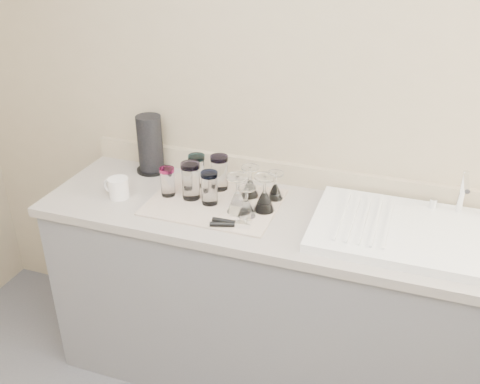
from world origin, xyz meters
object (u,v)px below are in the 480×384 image
at_px(goblet_back_left, 250,186).
at_px(paper_towel_roll, 150,145).
at_px(tumbler_blue, 191,180).
at_px(tumbler_lavender, 209,188).
at_px(goblet_extra, 247,206).
at_px(tumbler_magenta, 168,181).
at_px(tumbler_cyan, 197,170).
at_px(sink_unit, 420,233).
at_px(white_mug, 118,188).
at_px(can_opener, 231,223).
at_px(goblet_front_left, 238,200).
at_px(goblet_front_right, 264,199).
at_px(goblet_back_right, 275,190).
at_px(tumbler_purple, 219,172).

distance_m(goblet_back_left, paper_towel_roll, 0.55).
height_order(tumbler_blue, tumbler_lavender, tumbler_blue).
xyz_separation_m(tumbler_blue, goblet_extra, (0.28, -0.07, -0.04)).
xyz_separation_m(tumbler_magenta, goblet_back_left, (0.34, 0.11, -0.02)).
relative_size(tumbler_cyan, goblet_back_left, 1.07).
bearing_deg(goblet_back_left, tumbler_magenta, -162.00).
height_order(goblet_extra, paper_towel_roll, paper_towel_roll).
relative_size(sink_unit, goblet_back_left, 5.89).
xyz_separation_m(sink_unit, white_mug, (-1.27, -0.09, 0.03)).
bearing_deg(can_opener, tumbler_magenta, 156.07).
bearing_deg(tumbler_lavender, tumbler_magenta, 177.46).
distance_m(goblet_front_left, white_mug, 0.54).
relative_size(goblet_front_right, can_opener, 0.97).
distance_m(sink_unit, goblet_back_left, 0.73).
relative_size(tumbler_lavender, goblet_extra, 1.10).
bearing_deg(sink_unit, goblet_extra, -173.63).
height_order(goblet_back_right, goblet_front_right, goblet_front_right).
relative_size(goblet_back_right, can_opener, 0.76).
distance_m(goblet_back_right, goblet_extra, 0.20).
bearing_deg(goblet_back_right, tumbler_magenta, -164.68).
distance_m(tumbler_magenta, goblet_front_left, 0.34).
height_order(goblet_front_left, goblet_front_right, goblet_front_left).
xyz_separation_m(goblet_back_left, goblet_front_left, (-0.00, -0.15, 0.01)).
distance_m(tumbler_magenta, goblet_back_right, 0.47).
bearing_deg(goblet_front_left, sink_unit, 4.24).
bearing_deg(tumbler_purple, tumbler_lavender, -85.82).
xyz_separation_m(tumbler_purple, white_mug, (-0.39, -0.21, -0.04)).
distance_m(tumbler_purple, tumbler_blue, 0.15).
xyz_separation_m(tumbler_blue, paper_towel_roll, (-0.30, 0.20, 0.05)).
relative_size(goblet_back_right, goblet_extra, 0.93).
height_order(tumbler_cyan, goblet_back_left, tumbler_cyan).
distance_m(tumbler_cyan, goblet_back_left, 0.26).
height_order(goblet_front_left, white_mug, goblet_front_left).
distance_m(goblet_back_right, can_opener, 0.30).
height_order(tumbler_blue, goblet_front_left, same).
height_order(tumbler_magenta, can_opener, tumbler_magenta).
relative_size(tumbler_magenta, goblet_front_left, 0.79).
xyz_separation_m(tumbler_lavender, goblet_back_left, (0.14, 0.12, -0.03)).
distance_m(tumbler_lavender, goblet_front_left, 0.14).
bearing_deg(goblet_extra, goblet_front_left, 154.72).
relative_size(tumbler_blue, can_opener, 1.01).
bearing_deg(goblet_back_left, tumbler_purple, 171.78).
distance_m(tumbler_cyan, tumbler_magenta, 0.15).
relative_size(tumbler_lavender, goblet_back_right, 1.17).
height_order(sink_unit, goblet_front_left, sink_unit).
bearing_deg(paper_towel_roll, tumbler_lavender, -29.59).
height_order(tumbler_magenta, goblet_back_left, goblet_back_left).
relative_size(tumbler_purple, goblet_back_left, 1.13).
bearing_deg(can_opener, tumbler_lavender, 135.67).
distance_m(tumbler_lavender, white_mug, 0.41).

